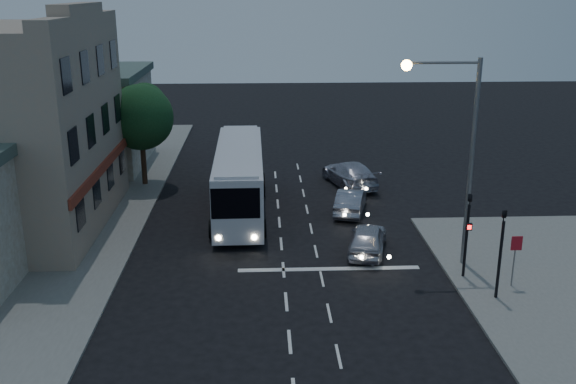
{
  "coord_description": "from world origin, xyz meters",
  "views": [
    {
      "loc": [
        -0.9,
        -23.73,
        11.79
      ],
      "look_at": [
        0.39,
        6.33,
        2.2
      ],
      "focal_mm": 40.0,
      "sensor_mm": 36.0,
      "label": 1
    }
  ],
  "objects_px": {
    "car_sedan_a": "(351,201)",
    "street_tree": "(140,114)",
    "car_suv": "(368,239)",
    "tour_bus": "(239,177)",
    "traffic_signal_main": "(468,225)",
    "regulatory_sign": "(515,253)",
    "streetlight": "(458,140)",
    "traffic_signal_side": "(502,243)",
    "car_sedan_b": "(350,174)"
  },
  "relations": [
    {
      "from": "car_suv",
      "to": "regulatory_sign",
      "type": "bearing_deg",
      "value": 156.85
    },
    {
      "from": "car_sedan_a",
      "to": "car_sedan_b",
      "type": "height_order",
      "value": "car_sedan_b"
    },
    {
      "from": "traffic_signal_main",
      "to": "regulatory_sign",
      "type": "xyz_separation_m",
      "value": [
        1.7,
        -1.01,
        -0.82
      ]
    },
    {
      "from": "traffic_signal_main",
      "to": "car_sedan_a",
      "type": "bearing_deg",
      "value": 113.09
    },
    {
      "from": "tour_bus",
      "to": "car_suv",
      "type": "height_order",
      "value": "tour_bus"
    },
    {
      "from": "tour_bus",
      "to": "traffic_signal_main",
      "type": "relative_size",
      "value": 2.88
    },
    {
      "from": "traffic_signal_side",
      "to": "regulatory_sign",
      "type": "xyz_separation_m",
      "value": [
        1.0,
        0.96,
        -0.82
      ]
    },
    {
      "from": "car_suv",
      "to": "streetlight",
      "type": "height_order",
      "value": "streetlight"
    },
    {
      "from": "car_sedan_a",
      "to": "street_tree",
      "type": "relative_size",
      "value": 0.65
    },
    {
      "from": "regulatory_sign",
      "to": "car_sedan_a",
      "type": "bearing_deg",
      "value": 119.19
    },
    {
      "from": "car_sedan_b",
      "to": "traffic_signal_side",
      "type": "height_order",
      "value": "traffic_signal_side"
    },
    {
      "from": "car_sedan_b",
      "to": "streetlight",
      "type": "height_order",
      "value": "streetlight"
    },
    {
      "from": "car_sedan_b",
      "to": "traffic_signal_side",
      "type": "bearing_deg",
      "value": 88.51
    },
    {
      "from": "tour_bus",
      "to": "street_tree",
      "type": "relative_size",
      "value": 1.91
    },
    {
      "from": "car_sedan_b",
      "to": "street_tree",
      "type": "xyz_separation_m",
      "value": [
        -12.78,
        0.61,
        3.74
      ]
    },
    {
      "from": "car_sedan_a",
      "to": "car_sedan_b",
      "type": "distance_m",
      "value": 5.1
    },
    {
      "from": "car_sedan_a",
      "to": "street_tree",
      "type": "height_order",
      "value": "street_tree"
    },
    {
      "from": "streetlight",
      "to": "traffic_signal_side",
      "type": "bearing_deg",
      "value": -74.3
    },
    {
      "from": "car_suv",
      "to": "car_sedan_b",
      "type": "xyz_separation_m",
      "value": [
        0.59,
        10.61,
        0.08
      ]
    },
    {
      "from": "car_suv",
      "to": "car_sedan_b",
      "type": "height_order",
      "value": "car_sedan_b"
    },
    {
      "from": "traffic_signal_main",
      "to": "streetlight",
      "type": "relative_size",
      "value": 0.46
    },
    {
      "from": "tour_bus",
      "to": "street_tree",
      "type": "xyz_separation_m",
      "value": [
        -6.09,
        5.08,
        2.54
      ]
    },
    {
      "from": "car_sedan_b",
      "to": "traffic_signal_main",
      "type": "height_order",
      "value": "traffic_signal_main"
    },
    {
      "from": "street_tree",
      "to": "traffic_signal_main",
      "type": "bearing_deg",
      "value": -42.03
    },
    {
      "from": "car_suv",
      "to": "street_tree",
      "type": "distance_m",
      "value": 17.0
    },
    {
      "from": "traffic_signal_main",
      "to": "traffic_signal_side",
      "type": "xyz_separation_m",
      "value": [
        0.7,
        -1.98,
        0.0
      ]
    },
    {
      "from": "tour_bus",
      "to": "traffic_signal_main",
      "type": "bearing_deg",
      "value": -44.04
    },
    {
      "from": "tour_bus",
      "to": "streetlight",
      "type": "distance_m",
      "value": 12.8
    },
    {
      "from": "car_sedan_b",
      "to": "car_sedan_a",
      "type": "bearing_deg",
      "value": 67.98
    },
    {
      "from": "car_sedan_a",
      "to": "traffic_signal_side",
      "type": "distance_m",
      "value": 11.55
    },
    {
      "from": "car_suv",
      "to": "street_tree",
      "type": "bearing_deg",
      "value": -28.57
    },
    {
      "from": "traffic_signal_side",
      "to": "street_tree",
      "type": "height_order",
      "value": "street_tree"
    },
    {
      "from": "traffic_signal_main",
      "to": "regulatory_sign",
      "type": "distance_m",
      "value": 2.14
    },
    {
      "from": "car_suv",
      "to": "street_tree",
      "type": "relative_size",
      "value": 0.64
    },
    {
      "from": "tour_bus",
      "to": "regulatory_sign",
      "type": "distance_m",
      "value": 15.3
    },
    {
      "from": "tour_bus",
      "to": "traffic_signal_side",
      "type": "bearing_deg",
      "value": -47.64
    },
    {
      "from": "traffic_signal_main",
      "to": "street_tree",
      "type": "relative_size",
      "value": 0.66
    },
    {
      "from": "traffic_signal_main",
      "to": "street_tree",
      "type": "distance_m",
      "value": 21.38
    },
    {
      "from": "traffic_signal_side",
      "to": "regulatory_sign",
      "type": "distance_m",
      "value": 1.61
    },
    {
      "from": "regulatory_sign",
      "to": "streetlight",
      "type": "relative_size",
      "value": 0.24
    },
    {
      "from": "car_sedan_a",
      "to": "streetlight",
      "type": "bearing_deg",
      "value": 129.6
    },
    {
      "from": "regulatory_sign",
      "to": "street_tree",
      "type": "bearing_deg",
      "value": 138.92
    },
    {
      "from": "traffic_signal_side",
      "to": "car_sedan_b",
      "type": "bearing_deg",
      "value": 103.41
    },
    {
      "from": "traffic_signal_side",
      "to": "regulatory_sign",
      "type": "bearing_deg",
      "value": 43.92
    },
    {
      "from": "tour_bus",
      "to": "car_sedan_b",
      "type": "distance_m",
      "value": 8.14
    },
    {
      "from": "tour_bus",
      "to": "car_suv",
      "type": "distance_m",
      "value": 8.75
    },
    {
      "from": "car_suv",
      "to": "traffic_signal_side",
      "type": "distance_m",
      "value": 6.83
    },
    {
      "from": "car_suv",
      "to": "traffic_signal_main",
      "type": "xyz_separation_m",
      "value": [
        3.62,
        -3.02,
        1.74
      ]
    },
    {
      "from": "car_sedan_a",
      "to": "traffic_signal_main",
      "type": "xyz_separation_m",
      "value": [
        3.66,
        -8.57,
        1.75
      ]
    },
    {
      "from": "tour_bus",
      "to": "traffic_signal_main",
      "type": "xyz_separation_m",
      "value": [
        9.72,
        -9.17,
        0.47
      ]
    }
  ]
}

